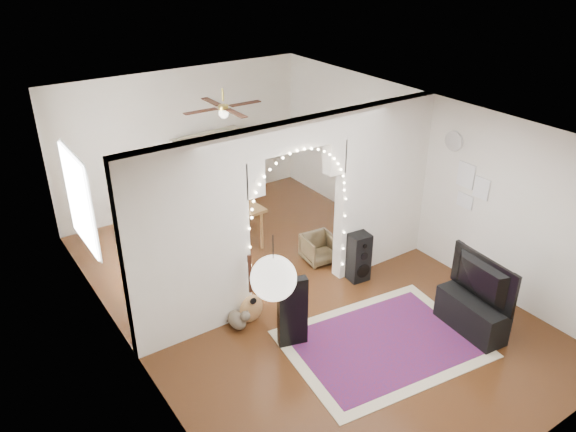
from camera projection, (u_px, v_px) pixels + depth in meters
floor at (294, 292)px, 8.51m from camera, size 7.50×7.50×0.00m
ceiling at (295, 120)px, 7.29m from camera, size 5.00×7.50×0.02m
wall_back at (182, 140)px, 10.67m from camera, size 5.00×0.02×2.70m
wall_front at (529, 364)px, 5.14m from camera, size 5.00×0.02×2.70m
wall_left at (122, 266)px, 6.65m from camera, size 0.02×7.50×2.70m
wall_right at (420, 174)px, 9.16m from camera, size 0.02×7.50×2.70m
divider_wall at (295, 208)px, 7.87m from camera, size 5.00×0.20×2.70m
fairy_lights at (300, 203)px, 7.72m from camera, size 1.64×0.04×1.60m
window at (79, 200)px, 7.92m from camera, size 0.04×1.20×1.40m
wall_clock at (454, 141)px, 8.37m from camera, size 0.03×0.31×0.31m
picture_frames at (470, 187)px, 8.34m from camera, size 0.02×0.50×0.70m
paper_lantern at (274, 278)px, 4.77m from camera, size 0.40×0.40×0.40m
ceiling_fan at (223, 107)px, 8.90m from camera, size 1.10×1.10×0.30m
area_rug at (382, 344)px, 7.44m from camera, size 2.69×2.15×0.02m
guitar_case at (293, 312)px, 7.24m from camera, size 0.40×0.23×1.00m
acoustic_guitar at (251, 298)px, 7.69m from camera, size 0.38×0.16×0.92m
tabby_cat at (238, 320)px, 7.69m from camera, size 0.34×0.51×0.34m
floor_speaker at (359, 257)px, 8.67m from camera, size 0.33×0.30×0.79m
media_console at (471, 315)px, 7.60m from camera, size 0.49×1.03×0.50m
tv at (478, 280)px, 7.35m from camera, size 0.24×1.08×0.62m
bookcase at (210, 170)px, 10.98m from camera, size 1.43×0.45×1.45m
dining_table at (225, 215)px, 9.34m from camera, size 1.25×0.87×0.76m
flower_vase at (224, 206)px, 9.26m from camera, size 0.19×0.19×0.19m
dining_chair_left at (208, 227)px, 9.84m from camera, size 0.73×0.73×0.51m
dining_chair_right at (319, 248)px, 9.23m from camera, size 0.55×0.56×0.47m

